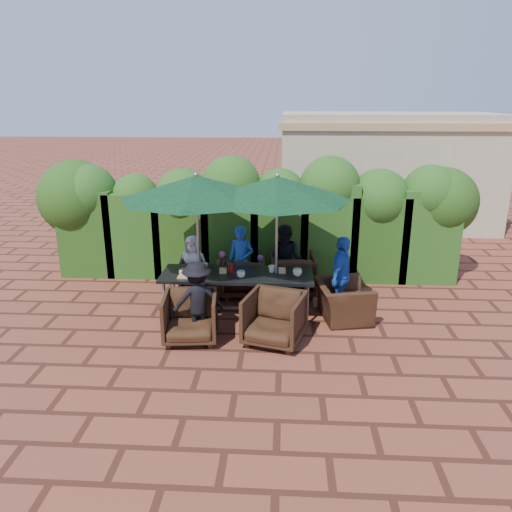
# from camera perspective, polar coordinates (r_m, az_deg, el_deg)

# --- Properties ---
(ground) EXTENTS (80.00, 80.00, 0.00)m
(ground) POSITION_cam_1_polar(r_m,az_deg,el_deg) (8.60, -0.95, -7.26)
(ground) COLOR brown
(ground) RESTS_ON ground
(dining_table) EXTENTS (2.59, 0.90, 0.75)m
(dining_table) POSITION_cam_1_polar(r_m,az_deg,el_deg) (8.56, -2.17, -2.48)
(dining_table) COLOR black
(dining_table) RESTS_ON ground
(umbrella_left) EXTENTS (2.55, 2.55, 2.46)m
(umbrella_left) POSITION_cam_1_polar(r_m,az_deg,el_deg) (8.32, -6.86, 7.79)
(umbrella_left) COLOR gray
(umbrella_left) RESTS_ON ground
(umbrella_right) EXTENTS (2.46, 2.46, 2.46)m
(umbrella_right) POSITION_cam_1_polar(r_m,az_deg,el_deg) (8.19, 2.43, 7.74)
(umbrella_right) COLOR gray
(umbrella_right) RESTS_ON ground
(chair_far_left) EXTENTS (0.84, 0.79, 0.80)m
(chair_far_left) POSITION_cam_1_polar(r_m,az_deg,el_deg) (9.55, -6.27, -2.15)
(chair_far_left) COLOR black
(chair_far_left) RESTS_ON ground
(chair_far_mid) EXTENTS (0.84, 0.80, 0.83)m
(chair_far_mid) POSITION_cam_1_polar(r_m,az_deg,el_deg) (9.49, -1.39, -2.12)
(chair_far_mid) COLOR black
(chair_far_mid) RESTS_ON ground
(chair_far_right) EXTENTS (0.89, 0.84, 0.86)m
(chair_far_right) POSITION_cam_1_polar(r_m,az_deg,el_deg) (9.57, 4.20, -1.85)
(chair_far_right) COLOR black
(chair_far_right) RESTS_ON ground
(chair_near_left) EXTENTS (0.89, 0.84, 0.84)m
(chair_near_left) POSITION_cam_1_polar(r_m,az_deg,el_deg) (7.82, -7.51, -6.70)
(chair_near_left) COLOR black
(chair_near_left) RESTS_ON ground
(chair_near_right) EXTENTS (1.03, 0.99, 0.87)m
(chair_near_right) POSITION_cam_1_polar(r_m,az_deg,el_deg) (7.67, 2.10, -6.91)
(chair_near_right) COLOR black
(chair_near_right) RESTS_ON ground
(chair_end_right) EXTENTS (0.81, 1.08, 0.86)m
(chair_end_right) POSITION_cam_1_polar(r_m,az_deg,el_deg) (8.60, 9.92, -4.40)
(chair_end_right) COLOR black
(chair_end_right) RESTS_ON ground
(adult_far_left) EXTENTS (0.61, 0.40, 1.16)m
(adult_far_left) POSITION_cam_1_polar(r_m,az_deg,el_deg) (9.56, -7.14, -1.04)
(adult_far_left) COLOR silver
(adult_far_left) RESTS_ON ground
(adult_far_mid) EXTENTS (0.54, 0.47, 1.34)m
(adult_far_mid) POSITION_cam_1_polar(r_m,az_deg,el_deg) (9.44, -1.75, -0.57)
(adult_far_mid) COLOR blue
(adult_far_mid) RESTS_ON ground
(adult_far_right) EXTENTS (0.75, 0.61, 1.36)m
(adult_far_right) POSITION_cam_1_polar(r_m,az_deg,el_deg) (9.46, 3.43, -0.50)
(adult_far_right) COLOR black
(adult_far_right) RESTS_ON ground
(adult_near_left) EXTENTS (0.87, 0.59, 1.25)m
(adult_near_left) POSITION_cam_1_polar(r_m,az_deg,el_deg) (7.82, -6.70, -5.01)
(adult_near_left) COLOR black
(adult_near_left) RESTS_ON ground
(adult_end_right) EXTENTS (0.70, 0.92, 1.41)m
(adult_end_right) POSITION_cam_1_polar(r_m,az_deg,el_deg) (8.62, 9.70, -2.37)
(adult_end_right) COLOR blue
(adult_end_right) RESTS_ON ground
(child_left) EXTENTS (0.32, 0.27, 0.81)m
(child_left) POSITION_cam_1_polar(r_m,az_deg,el_deg) (9.68, -3.82, -1.79)
(child_left) COLOR #E952A9
(child_left) RESTS_ON ground
(child_right) EXTENTS (0.28, 0.23, 0.76)m
(child_right) POSITION_cam_1_polar(r_m,az_deg,el_deg) (9.59, 0.56, -2.10)
(child_right) COLOR #9E54B6
(child_right) RESTS_ON ground
(pedestrian_a) EXTENTS (1.69, 0.86, 1.73)m
(pedestrian_a) POSITION_cam_1_polar(r_m,az_deg,el_deg) (12.23, 8.05, 4.47)
(pedestrian_a) COLOR #227E41
(pedestrian_a) RESTS_ON ground
(pedestrian_b) EXTENTS (0.79, 0.53, 1.55)m
(pedestrian_b) POSITION_cam_1_polar(r_m,az_deg,el_deg) (12.57, 13.11, 4.13)
(pedestrian_b) COLOR #E952A9
(pedestrian_b) RESTS_ON ground
(pedestrian_c) EXTENTS (1.15, 0.73, 1.66)m
(pedestrian_c) POSITION_cam_1_polar(r_m,az_deg,el_deg) (12.65, 17.13, 4.13)
(pedestrian_c) COLOR #9A9CA2
(pedestrian_c) RESTS_ON ground
(cup_a) EXTENTS (0.15, 0.15, 0.12)m
(cup_a) POSITION_cam_1_polar(r_m,az_deg,el_deg) (8.49, -8.28, -1.88)
(cup_a) COLOR beige
(cup_a) RESTS_ON dining_table
(cup_b) EXTENTS (0.14, 0.14, 0.13)m
(cup_b) POSITION_cam_1_polar(r_m,az_deg,el_deg) (8.72, -5.97, -1.22)
(cup_b) COLOR beige
(cup_b) RESTS_ON dining_table
(cup_c) EXTENTS (0.14, 0.14, 0.11)m
(cup_c) POSITION_cam_1_polar(r_m,az_deg,el_deg) (8.34, -1.72, -2.09)
(cup_c) COLOR beige
(cup_c) RESTS_ON dining_table
(cup_d) EXTENTS (0.13, 0.13, 0.12)m
(cup_d) POSITION_cam_1_polar(r_m,az_deg,el_deg) (8.58, 1.81, -1.48)
(cup_d) COLOR beige
(cup_d) RESTS_ON dining_table
(cup_e) EXTENTS (0.16, 0.16, 0.13)m
(cup_e) POSITION_cam_1_polar(r_m,az_deg,el_deg) (8.43, 4.76, -1.88)
(cup_e) COLOR beige
(cup_e) RESTS_ON dining_table
(ketchup_bottle) EXTENTS (0.04, 0.04, 0.17)m
(ketchup_bottle) POSITION_cam_1_polar(r_m,az_deg,el_deg) (8.54, -2.80, -1.40)
(ketchup_bottle) COLOR #B20C0A
(ketchup_bottle) RESTS_ON dining_table
(sauce_bottle) EXTENTS (0.04, 0.04, 0.17)m
(sauce_bottle) POSITION_cam_1_polar(r_m,az_deg,el_deg) (8.60, -3.05, -1.29)
(sauce_bottle) COLOR #4C230C
(sauce_bottle) RESTS_ON dining_table
(serving_tray) EXTENTS (0.35, 0.25, 0.02)m
(serving_tray) POSITION_cam_1_polar(r_m,az_deg,el_deg) (8.45, -7.71, -2.30)
(serving_tray) COLOR #B07E55
(serving_tray) RESTS_ON dining_table
(number_block_left) EXTENTS (0.12, 0.06, 0.10)m
(number_block_left) POSITION_cam_1_polar(r_m,az_deg,el_deg) (8.54, -3.78, -1.68)
(number_block_left) COLOR tan
(number_block_left) RESTS_ON dining_table
(number_block_right) EXTENTS (0.12, 0.06, 0.10)m
(number_block_right) POSITION_cam_1_polar(r_m,az_deg,el_deg) (8.54, 3.01, -1.66)
(number_block_right) COLOR tan
(number_block_right) RESTS_ON dining_table
(hedge_wall) EXTENTS (9.10, 1.60, 2.52)m
(hedge_wall) POSITION_cam_1_polar(r_m,az_deg,el_deg) (10.37, -0.54, 5.02)
(hedge_wall) COLOR #18380F
(hedge_wall) RESTS_ON ground
(building) EXTENTS (6.20, 3.08, 3.20)m
(building) POSITION_cam_1_polar(r_m,az_deg,el_deg) (15.18, 14.55, 9.50)
(building) COLOR #C7B494
(building) RESTS_ON ground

